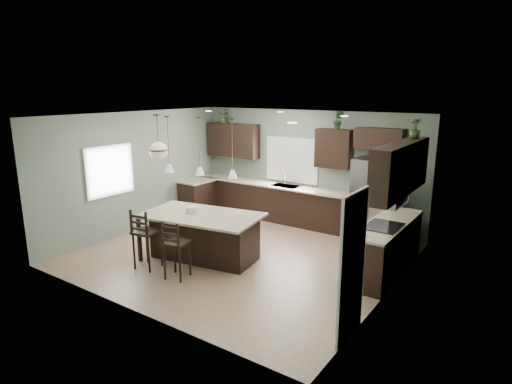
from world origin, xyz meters
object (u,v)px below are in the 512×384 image
object	(u,v)px
refrigerator	(375,201)
kitchen_island	(202,237)
bar_stool_left	(147,238)
plant_back_left	(224,116)
bar_stool_center	(177,249)
serving_dish	(192,210)

from	to	relation	value
refrigerator	kitchen_island	bearing A→B (deg)	-129.31
bar_stool_left	plant_back_left	world-z (taller)	plant_back_left
kitchen_island	bar_stool_center	world-z (taller)	bar_stool_center
refrigerator	plant_back_left	xyz separation A→B (m)	(-4.34, 0.23, 1.66)
refrigerator	serving_dish	xyz separation A→B (m)	(-2.61, -2.98, 0.07)
serving_dish	kitchen_island	bearing A→B (deg)	9.53
bar_stool_left	plant_back_left	xyz separation A→B (m)	(-1.37, 4.06, 2.00)
refrigerator	plant_back_left	world-z (taller)	plant_back_left
serving_dish	plant_back_left	world-z (taller)	plant_back_left
bar_stool_center	plant_back_left	distance (m)	5.03
bar_stool_center	kitchen_island	bearing A→B (deg)	92.01
kitchen_island	bar_stool_center	bearing A→B (deg)	-86.41
serving_dish	plant_back_left	bearing A→B (deg)	118.42
serving_dish	refrigerator	bearing A→B (deg)	48.79
serving_dish	bar_stool_left	bearing A→B (deg)	-112.96
bar_stool_center	refrigerator	bearing A→B (deg)	49.09
kitchen_island	plant_back_left	world-z (taller)	plant_back_left
plant_back_left	kitchen_island	bearing A→B (deg)	-58.65
refrigerator	bar_stool_center	bearing A→B (deg)	-119.80
kitchen_island	serving_dish	bearing A→B (deg)	180.00
serving_dish	bar_stool_center	bearing A→B (deg)	-64.84
refrigerator	plant_back_left	size ratio (longest dim) A/B	5.05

